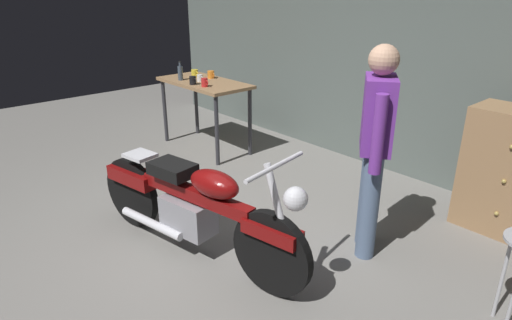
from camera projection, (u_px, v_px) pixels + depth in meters
ground_plane at (192, 255)px, 3.58m from camera, size 12.00×12.00×0.00m
back_wall at (401, 34)px, 4.73m from camera, size 8.00×0.12×3.10m
workbench at (204, 90)px, 5.64m from camera, size 1.30×0.64×0.90m
motorcycle at (193, 205)px, 3.43m from camera, size 2.17×0.73×1.00m
person_standing at (375, 144)px, 3.33m from camera, size 0.40×0.48×1.67m
mug_white_ceramic at (200, 78)px, 5.56m from camera, size 0.10×0.07×0.09m
mug_red_diner at (205, 82)px, 5.28m from camera, size 0.11×0.08×0.10m
mug_yellow_tall at (195, 73)px, 5.83m from camera, size 0.12×0.09×0.10m
mug_black_matte at (193, 80)px, 5.39m from camera, size 0.12×0.08×0.10m
mug_orange_travel at (211, 75)px, 5.75m from camera, size 0.12×0.09×0.10m
bottle at (180, 73)px, 5.62m from camera, size 0.06×0.06×0.24m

